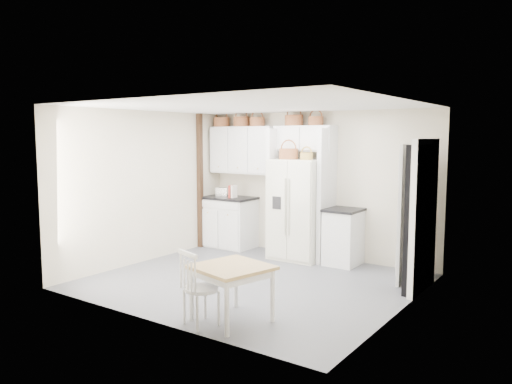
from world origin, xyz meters
The scene contains 29 objects.
floor centered at (0.00, 0.00, 0.00)m, with size 4.50×4.50×0.00m, color #545454.
ceiling centered at (0.00, 0.00, 2.60)m, with size 4.50×4.50×0.00m, color white.
wall_back centered at (0.00, 2.00, 1.30)m, with size 4.50×4.50×0.00m, color beige.
wall_left centered at (-2.25, 0.00, 1.30)m, with size 4.00×4.00×0.00m, color beige.
wall_right centered at (2.25, 0.00, 1.30)m, with size 4.00×4.00×0.00m, color beige.
refrigerator centered at (-0.15, 1.63, 0.88)m, with size 0.91×0.73×1.77m, color silver.
base_cab_left centered at (-1.77, 1.70, 0.47)m, with size 1.02×0.65×0.95m, color white.
base_cab_right centered at (0.69, 1.70, 0.46)m, with size 0.52×0.62×0.91m, color white.
dining_table centered at (0.73, -1.45, 0.33)m, with size 0.80×0.80×0.66m, color #9C7A43.
windsor_chair centered at (0.52, -1.75, 0.43)m, with size 0.42×0.38×0.85m, color white.
counter_left centered at (-1.77, 1.70, 0.97)m, with size 1.06×0.69×0.04m, color black.
counter_right centered at (0.69, 1.70, 0.93)m, with size 0.56×0.66×0.04m, color black.
toaster centered at (-1.92, 1.70, 1.07)m, with size 0.25×0.14×0.17m, color silver.
cookbook_red centered at (-1.65, 1.62, 1.11)m, with size 0.03×0.16×0.24m, color red.
cookbook_cream centered at (-1.57, 1.62, 1.11)m, with size 0.04×0.16×0.24m, color white.
basket_upper_a centered at (-2.04, 1.83, 2.44)m, with size 0.33×0.33×0.18m, color brown.
basket_upper_b centered at (-1.55, 1.83, 2.44)m, with size 0.32×0.32×0.19m, color brown.
basket_upper_c centered at (-1.18, 1.83, 2.43)m, with size 0.29×0.29×0.17m, color brown.
basket_bridge_a centered at (-0.38, 1.83, 2.45)m, with size 0.34×0.34×0.19m, color brown.
basket_bridge_b centered at (0.06, 1.83, 2.43)m, with size 0.27×0.27×0.16m, color brown.
basket_fridge_a centered at (-0.31, 1.53, 1.86)m, with size 0.34×0.34×0.18m, color brown.
basket_fridge_b centered at (0.05, 1.53, 1.83)m, with size 0.22×0.22×0.12m, color olive.
upper_cabinet centered at (-1.50, 1.83, 1.90)m, with size 1.40×0.34×0.90m, color white.
bridge_cabinet centered at (-0.15, 1.83, 2.12)m, with size 1.12×0.34×0.45m, color white.
fridge_panel_left centered at (-0.66, 1.70, 1.15)m, with size 0.08×0.60×2.30m, color white.
fridge_panel_right centered at (0.36, 1.70, 1.15)m, with size 0.08×0.60×2.30m, color white.
trim_post centered at (-2.20, 1.35, 1.30)m, with size 0.09×0.09×2.60m, color black.
doorway_void centered at (2.16, 1.00, 1.02)m, with size 0.18×0.85×2.05m, color black.
door_slab centered at (1.80, 1.33, 1.02)m, with size 0.80×0.04×2.05m, color white.
Camera 1 is at (4.21, -5.94, 2.16)m, focal length 35.00 mm.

